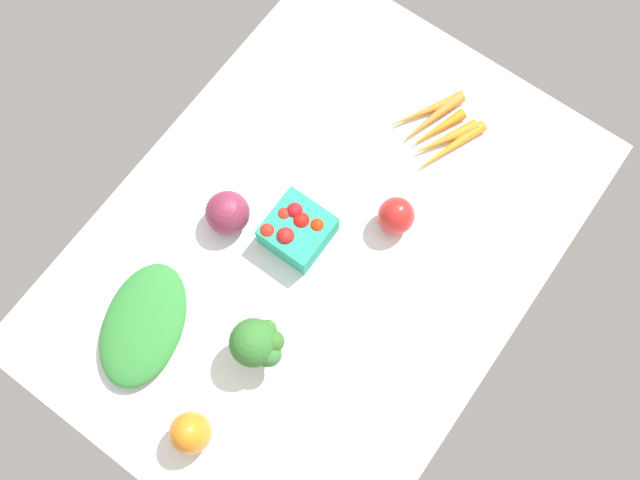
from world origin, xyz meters
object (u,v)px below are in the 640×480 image
at_px(bell_pepper_orange, 191,433).
at_px(bell_pepper_red, 396,216).
at_px(red_onion_center, 228,213).
at_px(carrot_bunch, 437,130).
at_px(leafy_greens_clump, 143,324).
at_px(broccoli_head, 258,344).
at_px(berry_basket, 297,230).

bearing_deg(bell_pepper_orange, bell_pepper_red, -6.79).
bearing_deg(bell_pepper_red, red_onion_center, 124.81).
bearing_deg(carrot_bunch, bell_pepper_red, -169.29).
bearing_deg(leafy_greens_clump, bell_pepper_red, -30.49).
distance_m(carrot_bunch, bell_pepper_orange, 0.72).
height_order(leafy_greens_clump, bell_pepper_orange, bell_pepper_orange).
distance_m(bell_pepper_orange, broccoli_head, 0.18).
height_order(bell_pepper_red, carrot_bunch, bell_pepper_red).
bearing_deg(carrot_bunch, broccoli_head, 177.97).
height_order(leafy_greens_clump, red_onion_center, red_onion_center).
bearing_deg(broccoli_head, red_onion_center, 50.52).
bearing_deg(carrot_bunch, red_onion_center, 150.49).
height_order(bell_pepper_orange, broccoli_head, broccoli_head).
distance_m(leafy_greens_clump, bell_pepper_orange, 0.21).
xyz_separation_m(bell_pepper_red, bell_pepper_orange, (-0.52, 0.06, 0.01)).
bearing_deg(leafy_greens_clump, carrot_bunch, -18.62).
distance_m(bell_pepper_red, bell_pepper_orange, 0.52).
bearing_deg(berry_basket, leafy_greens_clump, 158.50).
bearing_deg(red_onion_center, leafy_greens_clump, -179.22).
bearing_deg(bell_pepper_orange, red_onion_center, 29.29).
bearing_deg(bell_pepper_orange, broccoli_head, -1.25).
xyz_separation_m(leafy_greens_clump, red_onion_center, (0.25, 0.00, 0.02)).
relative_size(bell_pepper_red, broccoli_head, 0.71).
bearing_deg(broccoli_head, bell_pepper_orange, 178.75).
distance_m(bell_pepper_red, berry_basket, 0.18).
bearing_deg(broccoli_head, berry_basket, 19.63).
xyz_separation_m(bell_pepper_orange, broccoli_head, (0.18, -0.00, 0.02)).
bearing_deg(bell_pepper_red, berry_basket, 133.70).
relative_size(carrot_bunch, red_onion_center, 2.42).
height_order(broccoli_head, red_onion_center, broccoli_head).
bearing_deg(berry_basket, bell_pepper_red, -46.30).
xyz_separation_m(bell_pepper_red, broccoli_head, (-0.34, 0.06, 0.03)).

